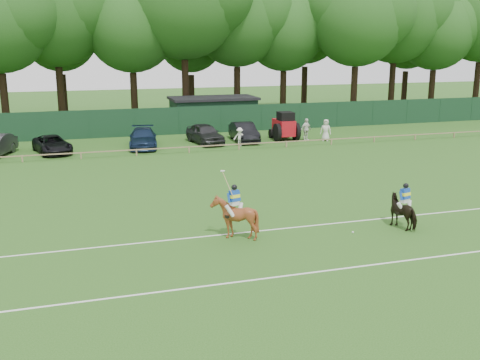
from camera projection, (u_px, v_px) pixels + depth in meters
name	position (u px, v px, depth m)	size (l,w,h in m)	color
ground	(249.00, 225.00, 26.04)	(160.00, 160.00, 0.00)	#1E4C14
horse_dark	(404.00, 212.00, 25.51)	(0.81, 1.77, 1.50)	black
horse_chestnut	(234.00, 217.00, 24.07)	(1.51, 1.69, 1.87)	brown
suv_black	(52.00, 144.00, 42.74)	(2.21, 4.80, 1.33)	black
sedan_navy	(143.00, 138.00, 44.99)	(2.14, 5.26, 1.53)	#13223D
hatch_grey	(205.00, 134.00, 46.82)	(1.95, 4.85, 1.65)	#2B2B2E
estate_black	(244.00, 132.00, 47.85)	(1.68, 4.82, 1.59)	black
spectator_left	(240.00, 137.00, 45.62)	(0.98, 0.56, 1.51)	white
spectator_mid	(306.00, 130.00, 48.09)	(1.12, 0.47, 1.92)	white
spectator_right	(326.00, 130.00, 48.00)	(0.91, 0.59, 1.86)	silver
rider_dark	(405.00, 197.00, 25.33)	(0.92, 0.51, 1.41)	silver
rider_chestnut	(234.00, 199.00, 23.87)	(0.98, 0.52, 2.05)	silver
polo_ball	(353.00, 232.00, 24.88)	(0.09, 0.09, 0.09)	silver
pitch_lines	(275.00, 251.00, 22.79)	(60.00, 5.10, 0.01)	silver
pitch_rail	(176.00, 148.00, 42.65)	(62.10, 0.10, 0.50)	#997F5B
perimeter_fence	(157.00, 122.00, 50.82)	(92.08, 0.08, 2.50)	#14351E
utility_shed	(213.00, 112.00, 55.24)	(8.40, 4.40, 3.04)	#14331E
tree_row	(165.00, 123.00, 59.11)	(96.00, 12.00, 21.00)	#26561C
tractor	(284.00, 127.00, 48.46)	(2.06, 2.93, 2.45)	#B4101B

